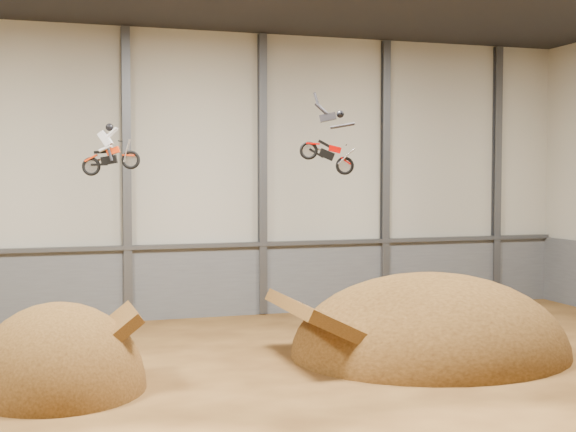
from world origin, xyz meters
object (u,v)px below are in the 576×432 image
at_px(landing_ramp, 430,354).
at_px(fmx_rider_a, 112,146).
at_px(fmx_rider_b, 323,134).
at_px(takeoff_ramp, 59,389).

distance_m(landing_ramp, fmx_rider_a, 14.50).
height_order(fmx_rider_a, fmx_rider_b, fmx_rider_b).
xyz_separation_m(takeoff_ramp, landing_ramp, (14.00, 0.92, 0.00)).
height_order(takeoff_ramp, landing_ramp, landing_ramp).
height_order(takeoff_ramp, fmx_rider_a, fmx_rider_a).
bearing_deg(takeoff_ramp, landing_ramp, 3.77).
bearing_deg(landing_ramp, takeoff_ramp, -176.23).
bearing_deg(takeoff_ramp, fmx_rider_a, 50.55).
xyz_separation_m(landing_ramp, fmx_rider_b, (-5.21, -2.06, 8.41)).
xyz_separation_m(landing_ramp, fmx_rider_a, (-11.96, 1.56, 8.05)).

